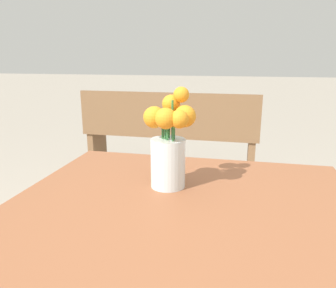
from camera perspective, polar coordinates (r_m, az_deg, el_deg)
table_front at (r=0.99m, az=2.59°, el=-15.31°), size 1.00×0.88×0.76m
flower_vase at (r=1.02m, az=0.08°, el=-0.67°), size 0.16×0.15×0.31m
bench_near at (r=3.11m, az=0.10°, el=2.04°), size 1.67×0.37×0.85m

